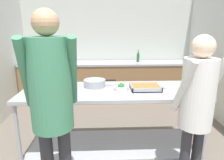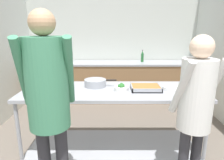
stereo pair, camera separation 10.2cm
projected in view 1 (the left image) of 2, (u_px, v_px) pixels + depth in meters
The scene contains 11 objects.
wall_rear at pixel (108, 42), 4.79m from camera, with size 4.06×0.06×2.65m.
back_counter at pixel (109, 81), 4.65m from camera, with size 3.90×0.65×0.91m.
serving_counter at pixel (112, 111), 2.62m from camera, with size 2.28×0.80×0.90m.
serving_tray_vegetables at pixel (53, 93), 2.32m from camera, with size 0.44×0.33×0.05m.
sauce_pan at pixel (95, 83), 2.66m from camera, with size 0.43×0.29×0.10m.
broccoli_bowl at pixel (121, 88), 2.50m from camera, with size 0.18×0.18×0.09m.
serving_tray_roast at pixel (145, 87), 2.55m from camera, with size 0.37×0.29×0.05m.
plate_stack at pixel (172, 87), 2.59m from camera, with size 0.28×0.28×0.04m.
guest_serving_left at pixel (51, 95), 1.65m from camera, with size 0.50×0.42×1.81m.
guest_serving_right at pixel (197, 100), 1.89m from camera, with size 0.46×0.39×1.61m.
water_bottle at pixel (138, 56), 4.59m from camera, with size 0.06×0.06×0.27m.
Camera 1 is at (-0.11, -0.60, 1.67)m, focal length 32.00 mm.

